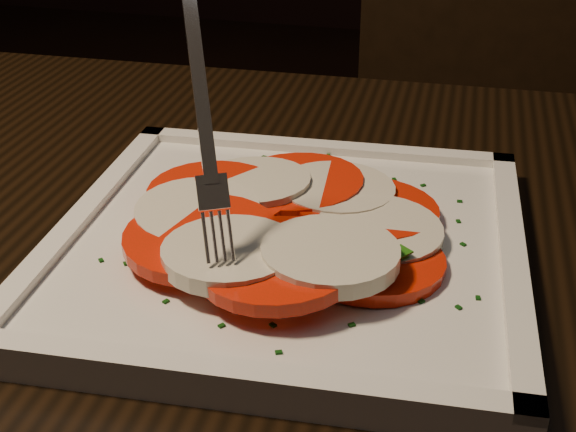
% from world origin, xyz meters
% --- Properties ---
extents(table, '(1.23, 0.84, 0.75)m').
position_xyz_m(table, '(0.04, -0.29, 0.65)').
color(table, black).
rests_on(table, ground).
extents(chair, '(0.43, 0.43, 0.93)m').
position_xyz_m(chair, '(0.21, 0.54, 0.53)').
color(chair, black).
rests_on(chair, ground).
extents(plate, '(0.30, 0.30, 0.01)m').
position_xyz_m(plate, '(0.10, -0.24, 0.76)').
color(plate, white).
rests_on(plate, table).
extents(caprese_salad, '(0.22, 0.24, 0.03)m').
position_xyz_m(caprese_salad, '(0.10, -0.24, 0.78)').
color(caprese_salad, red).
rests_on(caprese_salad, plate).
extents(fork, '(0.07, 0.09, 0.13)m').
position_xyz_m(fork, '(0.06, -0.27, 0.85)').
color(fork, white).
rests_on(fork, caprese_salad).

